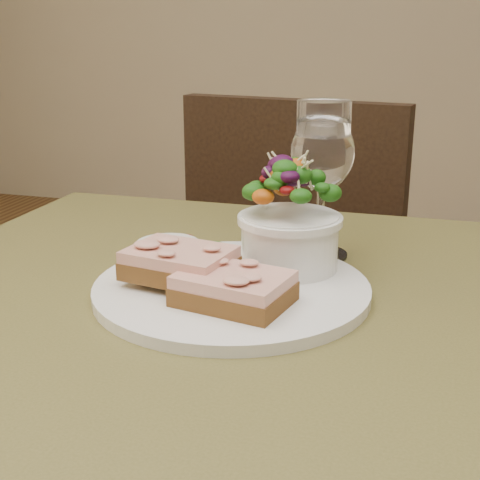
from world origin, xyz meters
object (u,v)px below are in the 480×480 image
(cafe_table, at_px, (228,397))
(salad_bowl, at_px, (290,217))
(ramekin, at_px, (168,256))
(sandwich_back, at_px, (180,263))
(wine_glass, at_px, (322,157))
(chair_far, at_px, (314,367))
(sandwich_front, at_px, (234,288))
(dinner_plate, at_px, (232,289))

(cafe_table, distance_m, salad_bowl, 0.20)
(ramekin, bearing_deg, sandwich_back, -47.68)
(salad_bowl, xyz_separation_m, wine_glass, (0.02, 0.08, 0.05))
(ramekin, bearing_deg, chair_far, 85.68)
(sandwich_front, bearing_deg, salad_bowl, 86.86)
(sandwich_front, height_order, wine_glass, wine_glass)
(chair_far, relative_size, salad_bowl, 7.09)
(ramekin, distance_m, wine_glass, 0.22)
(cafe_table, relative_size, ramekin, 12.69)
(cafe_table, relative_size, sandwich_back, 6.77)
(sandwich_front, distance_m, ramekin, 0.11)
(dinner_plate, xyz_separation_m, salad_bowl, (0.05, 0.06, 0.07))
(cafe_table, height_order, wine_glass, wine_glass)
(dinner_plate, distance_m, wine_glass, 0.20)
(chair_far, xyz_separation_m, ramekin, (-0.05, -0.69, 0.49))
(salad_bowl, height_order, wine_glass, wine_glass)
(ramekin, bearing_deg, salad_bowl, 23.55)
(cafe_table, relative_size, wine_glass, 4.57)
(sandwich_front, xyz_separation_m, sandwich_back, (-0.07, 0.03, 0.01))
(chair_far, xyz_separation_m, sandwich_front, (0.04, -0.75, 0.48))
(cafe_table, bearing_deg, salad_bowl, 68.13)
(salad_bowl, distance_m, wine_glass, 0.10)
(chair_far, height_order, sandwich_back, chair_far)
(wine_glass, bearing_deg, ramekin, -135.99)
(cafe_table, distance_m, wine_glass, 0.30)
(ramekin, xyz_separation_m, wine_glass, (0.14, 0.14, 0.09))
(chair_far, xyz_separation_m, dinner_plate, (0.02, -0.71, 0.46))
(cafe_table, height_order, dinner_plate, dinner_plate)
(salad_bowl, bearing_deg, sandwich_front, -104.85)
(cafe_table, xyz_separation_m, dinner_plate, (-0.01, 0.04, 0.11))
(chair_far, distance_m, dinner_plate, 0.84)
(wine_glass, bearing_deg, salad_bowl, -103.01)
(cafe_table, xyz_separation_m, salad_bowl, (0.04, 0.10, 0.17))
(dinner_plate, distance_m, salad_bowl, 0.10)
(chair_far, bearing_deg, sandwich_back, 97.45)
(dinner_plate, relative_size, wine_glass, 1.66)
(sandwich_back, distance_m, salad_bowl, 0.13)
(chair_far, relative_size, wine_glass, 5.14)
(chair_far, distance_m, ramekin, 0.85)
(cafe_table, relative_size, salad_bowl, 6.30)
(chair_far, bearing_deg, wine_glass, 108.91)
(ramekin, relative_size, salad_bowl, 0.50)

